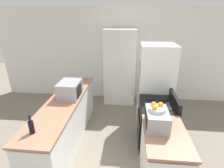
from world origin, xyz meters
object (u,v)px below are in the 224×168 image
(stove, at_px, (156,123))
(wine_bottle, at_px, (31,127))
(microwave, at_px, (70,89))
(toaster_oven, at_px, (157,119))
(refrigerator, at_px, (155,86))
(pantry_cabinet, at_px, (120,68))
(fruit_bowl, at_px, (157,108))

(stove, height_order, wine_bottle, wine_bottle)
(microwave, bearing_deg, toaster_oven, -29.29)
(stove, height_order, refrigerator, refrigerator)
(refrigerator, bearing_deg, pantry_cabinet, 130.51)
(pantry_cabinet, relative_size, stove, 1.97)
(stove, distance_m, refrigerator, 0.90)
(pantry_cabinet, bearing_deg, toaster_oven, -75.07)
(toaster_oven, bearing_deg, stove, 79.22)
(pantry_cabinet, distance_m, stove, 2.01)
(pantry_cabinet, height_order, toaster_oven, pantry_cabinet)
(refrigerator, bearing_deg, fruit_bowl, -97.32)
(toaster_oven, bearing_deg, fruit_bowl, 111.89)
(stove, xyz_separation_m, refrigerator, (0.04, 0.77, 0.47))
(stove, bearing_deg, refrigerator, 87.01)
(refrigerator, height_order, fruit_bowl, refrigerator)
(wine_bottle, bearing_deg, toaster_oven, 10.06)
(pantry_cabinet, relative_size, fruit_bowl, 8.79)
(pantry_cabinet, height_order, microwave, pantry_cabinet)
(refrigerator, xyz_separation_m, wine_bottle, (-1.89, -1.80, 0.07))
(stove, relative_size, fruit_bowl, 4.46)
(pantry_cabinet, relative_size, toaster_oven, 4.55)
(refrigerator, relative_size, microwave, 3.64)
(pantry_cabinet, distance_m, microwave, 1.84)
(refrigerator, xyz_separation_m, microwave, (-1.73, -0.63, 0.12))
(wine_bottle, relative_size, fruit_bowl, 1.17)
(wine_bottle, xyz_separation_m, fruit_bowl, (1.70, 0.33, 0.20))
(fruit_bowl, bearing_deg, pantry_cabinet, 104.86)
(wine_bottle, bearing_deg, microwave, 82.41)
(refrigerator, relative_size, fruit_bowl, 7.84)
(stove, height_order, microwave, microwave)
(microwave, distance_m, fruit_bowl, 1.77)
(refrigerator, distance_m, toaster_oven, 1.51)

